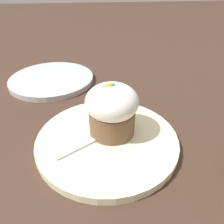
% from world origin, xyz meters
% --- Properties ---
extents(ground_plane, '(4.00, 4.00, 0.00)m').
position_xyz_m(ground_plane, '(0.00, 0.00, 0.00)').
color(ground_plane, '#3D281E').
extents(dessert_plate, '(0.27, 0.27, 0.02)m').
position_xyz_m(dessert_plate, '(0.00, 0.00, 0.01)').
color(dessert_plate, beige).
rests_on(dessert_plate, ground_plane).
extents(carrot_cake, '(0.10, 0.10, 0.10)m').
position_xyz_m(carrot_cake, '(-0.01, -0.02, 0.07)').
color(carrot_cake, brown).
rests_on(carrot_cake, dessert_plate).
extents(spoon, '(0.12, 0.09, 0.01)m').
position_xyz_m(spoon, '(0.01, -0.00, 0.02)').
color(spoon, silver).
rests_on(spoon, dessert_plate).
extents(side_plate, '(0.24, 0.24, 0.01)m').
position_xyz_m(side_plate, '(0.14, -0.29, 0.01)').
color(side_plate, '#B2B7BC').
rests_on(side_plate, ground_plane).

